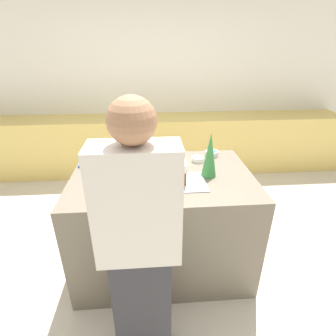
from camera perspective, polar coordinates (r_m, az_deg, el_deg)
ground_plane at (r=2.75m, az=-1.06°, el=-19.22°), size 12.00×12.00×0.00m
wall_back at (r=4.37m, az=-3.16°, el=17.28°), size 8.00×0.05×2.60m
back_cabinet_block at (r=4.27m, az=-2.76°, el=5.19°), size 6.00×0.60×0.89m
kitchen_island at (r=2.44m, az=-1.15°, el=-11.36°), size 1.51×0.99×0.94m
baking_tray at (r=2.06m, az=1.66°, el=-3.19°), size 0.48×0.32×0.01m
gingerbread_house at (r=2.01m, az=1.70°, el=-0.79°), size 0.17×0.15×0.24m
decorative_tree at (r=2.11m, az=9.09°, el=2.77°), size 0.12×0.12×0.37m
candy_bowl_far_left at (r=2.43m, az=6.53°, el=1.94°), size 0.11×0.11×0.04m
candy_bowl_center_rear at (r=2.50m, az=-3.07°, el=2.63°), size 0.13×0.13×0.04m
candy_bowl_behind_tray at (r=2.58m, az=9.52°, el=3.22°), size 0.13×0.13×0.05m
candy_bowl_near_tray_right at (r=2.40m, az=0.26°, el=1.68°), size 0.13×0.13×0.04m
candy_bowl_beside_tree at (r=2.22m, az=-9.49°, el=-0.82°), size 0.12×0.12×0.04m
cookbook at (r=2.46m, az=-16.43°, el=0.92°), size 0.20×0.13×0.02m
mug at (r=2.09m, az=-7.68°, el=-1.46°), size 0.08×0.08×0.10m
person at (r=1.55m, az=-6.23°, el=-16.58°), size 0.46×0.57×1.74m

